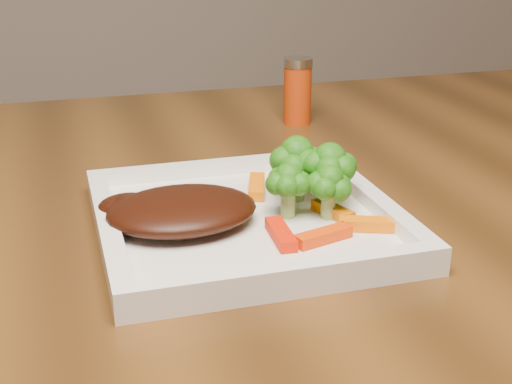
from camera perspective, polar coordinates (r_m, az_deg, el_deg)
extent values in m
cube|color=white|center=(0.67, -0.83, -2.57)|extent=(0.27, 0.27, 0.01)
ellipsoid|color=#341107|center=(0.65, -5.94, -1.45)|extent=(0.14, 0.11, 0.03)
cube|color=#F53C03|center=(0.62, 5.40, -3.51)|extent=(0.06, 0.03, 0.01)
cube|color=orange|center=(0.65, 9.28, -2.56)|extent=(0.06, 0.04, 0.01)
cube|color=red|center=(0.62, 2.00, -3.38)|extent=(0.02, 0.06, 0.01)
cube|color=#DE6203|center=(0.74, 5.61, 0.78)|extent=(0.05, 0.02, 0.01)
cube|color=orange|center=(0.72, 0.06, 0.45)|extent=(0.03, 0.06, 0.01)
cube|color=#DC6903|center=(0.67, 6.15, -1.49)|extent=(0.03, 0.05, 0.01)
cylinder|color=#BB350A|center=(1.00, 3.34, 8.07)|extent=(0.05, 0.05, 0.09)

